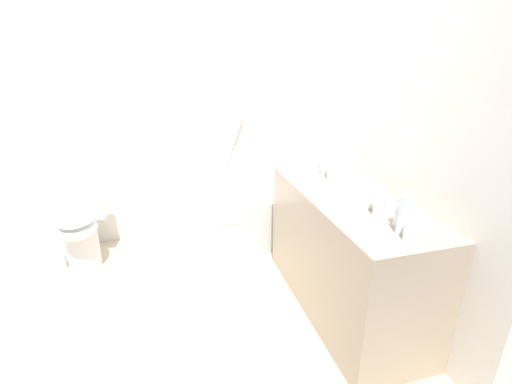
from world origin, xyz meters
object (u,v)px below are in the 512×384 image
sink_faucet (376,194)px  drinking_glass_2 (411,232)px  toilet (81,227)px  water_bottle_0 (326,162)px  water_bottle_5 (401,211)px  toilet_paper_roll (60,262)px  bathtub (231,216)px  drinking_glass_1 (388,204)px  drinking_glass_0 (340,179)px  drinking_glass_3 (313,164)px  sink_basin (350,198)px  water_bottle_3 (333,167)px  water_bottle_2 (324,157)px  water_bottle_1 (403,214)px  water_bottle_4 (379,201)px

sink_faucet → drinking_glass_2: 0.57m
toilet → water_bottle_0: bearing=75.3°
water_bottle_5 → toilet_paper_roll: 2.81m
bathtub → toilet: size_ratio=2.19×
drinking_glass_1 → toilet_paper_roll: size_ratio=0.78×
drinking_glass_0 → drinking_glass_3: (-0.04, 0.38, 0.01)m
sink_basin → water_bottle_3: (0.06, 0.39, 0.08)m
drinking_glass_0 → water_bottle_0: bearing=92.9°
water_bottle_0 → water_bottle_5: (0.02, -0.91, -0.02)m
water_bottle_0 → water_bottle_2: (0.05, 0.13, -0.00)m
toilet → water_bottle_1: water_bottle_1 is taller
sink_faucet → drinking_glass_1: size_ratio=1.49×
water_bottle_1 → drinking_glass_3: 1.15m
bathtub → water_bottle_4: size_ratio=8.32×
sink_basin → water_bottle_5: size_ratio=1.67×
sink_basin → water_bottle_4: 0.25m
toilet_paper_roll → drinking_glass_1: bearing=-32.6°
water_bottle_1 → water_bottle_2: (0.07, 1.12, -0.01)m
drinking_glass_1 → bathtub: bearing=113.6°
water_bottle_4 → drinking_glass_3: size_ratio=2.21×
toilet → drinking_glass_2: drinking_glass_2 is taller
toilet → water_bottle_1: (1.89, -1.69, 0.64)m
water_bottle_5 → drinking_glass_1: size_ratio=1.92×
water_bottle_5 → drinking_glass_2: 0.17m
drinking_glass_3 → water_bottle_2: bearing=-18.7°
water_bottle_2 → water_bottle_3: bearing=-101.7°
water_bottle_5 → drinking_glass_2: (-0.05, -0.15, -0.04)m
sink_basin → water_bottle_4: water_bottle_4 is taller
water_bottle_5 → drinking_glass_0: size_ratio=2.61×
sink_faucet → water_bottle_5: water_bottle_5 is taller
drinking_glass_1 → drinking_glass_2: bearing=-105.1°
bathtub → drinking_glass_1: bathtub is taller
sink_faucet → drinking_glass_0: drinking_glass_0 is taller
drinking_glass_1 → water_bottle_3: bearing=96.6°
water_bottle_0 → water_bottle_1: (-0.02, -0.98, 0.01)m
drinking_glass_1 → drinking_glass_3: size_ratio=1.16×
toilet → sink_basin: bearing=62.2°
water_bottle_2 → water_bottle_5: (-0.03, -1.04, -0.01)m
water_bottle_5 → water_bottle_0: bearing=91.5°
drinking_glass_0 → sink_basin: bearing=-104.1°
water_bottle_2 → water_bottle_3: water_bottle_3 is taller
drinking_glass_1 → drinking_glass_2: 0.35m
toilet → toilet_paper_roll: 0.36m
water_bottle_1 → drinking_glass_1: bearing=71.1°
sink_faucet → water_bottle_3: bearing=108.0°
toilet → drinking_glass_1: 2.51m
drinking_glass_1 → sink_faucet: bearing=75.3°
water_bottle_0 → water_bottle_3: size_ratio=1.01×
sink_basin → drinking_glass_0: (0.07, 0.30, 0.02)m
bathtub → water_bottle_2: size_ratio=7.25×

